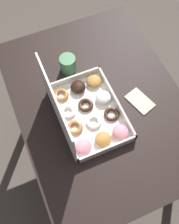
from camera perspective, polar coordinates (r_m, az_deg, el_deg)
ground_plane at (r=1.86m, az=1.40°, el=-8.56°), size 8.00×8.00×0.00m
dining_table at (r=1.29m, az=2.00°, el=-0.22°), size 1.01×0.74×0.73m
donut_box at (r=1.11m, az=-1.09°, el=-0.03°), size 0.38×0.27×0.27m
coffee_mug at (r=1.25m, az=-4.74°, el=10.43°), size 0.07×0.07×0.08m
paper_napkin at (r=1.20m, az=10.92°, el=2.34°), size 0.14×0.11×0.01m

